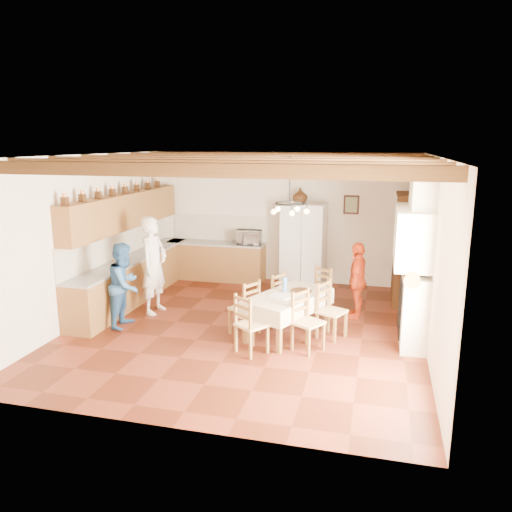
{
  "coord_description": "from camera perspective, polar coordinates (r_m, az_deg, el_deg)",
  "views": [
    {
      "loc": [
        2.2,
        -8.01,
        3.22
      ],
      "look_at": [
        0.1,
        0.3,
        1.25
      ],
      "focal_mm": 35.0,
      "sensor_mm": 36.0,
      "label": 1
    }
  ],
  "objects": [
    {
      "name": "ceiling_beams",
      "position": [
        8.32,
        -1.2,
        10.8
      ],
      "size": [
        6.0,
        6.3,
        0.16
      ],
      "primitive_type": null,
      "color": "#392410",
      "rests_on": "ground"
    },
    {
      "name": "wall_left",
      "position": [
        9.71,
        -18.56,
        2.06
      ],
      "size": [
        0.02,
        6.5,
        3.0
      ],
      "primitive_type": "cube",
      "color": "#F3E3CF",
      "rests_on": "ground"
    },
    {
      "name": "backsplash_left",
      "position": [
        10.64,
        -15.31,
        1.53
      ],
      "size": [
        0.03,
        4.3,
        0.6
      ],
      "primitive_type": "cube",
      "color": "beige",
      "rests_on": "ground"
    },
    {
      "name": "fridge_vase",
      "position": [
        11.17,
        5.08,
        6.9
      ],
      "size": [
        0.34,
        0.34,
        0.34
      ],
      "primitive_type": "imported",
      "rotation": [
        0.0,
        0.0,
        -0.04
      ],
      "color": "#351C0C",
      "rests_on": "refrigerator"
    },
    {
      "name": "backsplash_back",
      "position": [
        12.03,
        -4.21,
        3.24
      ],
      "size": [
        2.3,
        0.03,
        0.6
      ],
      "primitive_type": "cube",
      "color": "beige",
      "rests_on": "ground"
    },
    {
      "name": "microwave",
      "position": [
        11.56,
        -0.81,
        2.15
      ],
      "size": [
        0.62,
        0.46,
        0.31
      ],
      "primitive_type": "imported",
      "rotation": [
        0.0,
        0.0,
        0.15
      ],
      "color": "silver",
      "rests_on": "countertop_back"
    },
    {
      "name": "chair_left_near",
      "position": [
        8.52,
        -1.35,
        -5.82
      ],
      "size": [
        0.55,
        0.56,
        0.96
      ],
      "primitive_type": null,
      "rotation": [
        0.0,
        0.0,
        -2.06
      ],
      "color": "brown",
      "rests_on": "floor"
    },
    {
      "name": "wall_front",
      "position": [
        5.51,
        -10.16,
        -5.46
      ],
      "size": [
        6.0,
        0.02,
        3.0
      ],
      "primitive_type": "cube",
      "color": "#F3E3CF",
      "rests_on": "ground"
    },
    {
      "name": "upper_cabinets",
      "position": [
        10.45,
        -14.75,
        4.98
      ],
      "size": [
        0.35,
        4.2,
        0.7
      ],
      "primitive_type": "cube",
      "color": "brown",
      "rests_on": "ground"
    },
    {
      "name": "floor",
      "position": [
        8.92,
        -1.11,
        -8.3
      ],
      "size": [
        6.0,
        6.5,
        0.02
      ],
      "primitive_type": "cube",
      "color": "#491B0D",
      "rests_on": "ground"
    },
    {
      "name": "chair_end_near",
      "position": [
        7.77,
        -0.51,
        -7.73
      ],
      "size": [
        0.57,
        0.57,
        0.96
      ],
      "primitive_type": null,
      "rotation": [
        0.0,
        0.0,
        2.51
      ],
      "color": "brown",
      "rests_on": "floor"
    },
    {
      "name": "countertop_back",
      "position": [
        11.82,
        -4.61,
        1.48
      ],
      "size": [
        2.34,
        0.62,
        0.04
      ],
      "primitive_type": "cube",
      "color": "gray",
      "rests_on": "lower_cabinets_back"
    },
    {
      "name": "chandelier",
      "position": [
        8.09,
        3.85,
        6.02
      ],
      "size": [
        0.47,
        0.47,
        0.03
      ],
      "primitive_type": "torus",
      "color": "black",
      "rests_on": "ground"
    },
    {
      "name": "dining_table",
      "position": [
        8.44,
        3.68,
        -4.94
      ],
      "size": [
        1.42,
        1.83,
        0.72
      ],
      "rotation": [
        0.0,
        0.0,
        -0.41
      ],
      "color": "beige",
      "rests_on": "floor"
    },
    {
      "name": "refrigerator",
      "position": [
        11.32,
        5.5,
        1.28
      ],
      "size": [
        0.99,
        0.83,
        1.89
      ],
      "primitive_type": "cube",
      "rotation": [
        0.0,
        0.0,
        -0.06
      ],
      "color": "white",
      "rests_on": "floor"
    },
    {
      "name": "fireplace",
      "position": [
        8.43,
        17.36,
        -0.13
      ],
      "size": [
        0.56,
        1.6,
        2.8
      ],
      "primitive_type": null,
      "color": "beige",
      "rests_on": "ground"
    },
    {
      "name": "wall_back",
      "position": [
        11.62,
        3.11,
        4.41
      ],
      "size": [
        6.0,
        0.02,
        3.0
      ],
      "primitive_type": "cube",
      "color": "#F3E3CF",
      "rests_on": "ground"
    },
    {
      "name": "hutch",
      "position": [
        10.53,
        16.87,
        0.81
      ],
      "size": [
        0.53,
        1.23,
        2.22
      ],
      "primitive_type": null,
      "rotation": [
        0.0,
        0.0,
        0.01
      ],
      "color": "#351C0C",
      "rests_on": "floor"
    },
    {
      "name": "chair_right_far",
      "position": [
        8.43,
        8.66,
        -6.18
      ],
      "size": [
        0.54,
        0.55,
        0.96
      ],
      "primitive_type": null,
      "rotation": [
        0.0,
        0.0,
        1.13
      ],
      "color": "brown",
      "rests_on": "floor"
    },
    {
      "name": "wall_picture",
      "position": [
        11.35,
        10.84,
        5.78
      ],
      "size": [
        0.34,
        0.03,
        0.42
      ],
      "primitive_type": "cube",
      "color": "#321A14",
      "rests_on": "ground"
    },
    {
      "name": "chair_right_near",
      "position": [
        7.89,
        5.97,
        -7.45
      ],
      "size": [
        0.56,
        0.57,
        0.96
      ],
      "primitive_type": null,
      "rotation": [
        0.0,
        0.0,
        1.02
      ],
      "color": "brown",
      "rests_on": "floor"
    },
    {
      "name": "lower_cabinets_left",
      "position": [
        10.68,
        -13.73,
        -2.59
      ],
      "size": [
        0.6,
        4.3,
        0.86
      ],
      "primitive_type": "cube",
      "color": "brown",
      "rests_on": "ground"
    },
    {
      "name": "lower_cabinets_back",
      "position": [
        11.92,
        -4.58,
        -0.64
      ],
      "size": [
        2.3,
        0.6,
        0.86
      ],
      "primitive_type": "cube",
      "color": "brown",
      "rests_on": "ground"
    },
    {
      "name": "person_woman_red",
      "position": [
        9.43,
        11.5,
        -2.73
      ],
      "size": [
        0.44,
        0.87,
        1.43
      ],
      "primitive_type": "imported",
      "rotation": [
        0.0,
        0.0,
        -1.69
      ],
      "color": "red",
      "rests_on": "floor"
    },
    {
      "name": "wall_right",
      "position": [
        8.24,
        19.49,
        0.13
      ],
      "size": [
        0.02,
        6.5,
        3.0
      ],
      "primitive_type": "cube",
      "color": "#F3E3CF",
      "rests_on": "ground"
    },
    {
      "name": "person_man",
      "position": [
        9.65,
        -11.58,
        -1.05
      ],
      "size": [
        0.51,
        0.72,
        1.86
      ],
      "primitive_type": "imported",
      "rotation": [
        0.0,
        0.0,
        1.47
      ],
      "color": "white",
      "rests_on": "floor"
    },
    {
      "name": "person_woman_blue",
      "position": [
        9.1,
        -14.74,
        -3.21
      ],
      "size": [
        0.6,
        0.75,
        1.51
      ],
      "primitive_type": "imported",
      "rotation": [
        0.0,
        0.0,
        1.6
      ],
      "color": "#2E5D97",
      "rests_on": "floor"
    },
    {
      "name": "chair_left_far",
      "position": [
        9.04,
        1.67,
        -4.71
      ],
      "size": [
        0.54,
        0.55,
        0.96
      ],
      "primitive_type": null,
      "rotation": [
        0.0,
        0.0,
        -1.99
      ],
      "color": "brown",
      "rests_on": "floor"
    },
    {
      "name": "countertop_left",
      "position": [
        10.57,
        -13.86,
        -0.24
      ],
      "size": [
        0.62,
        4.3,
        0.04
      ],
      "primitive_type": "cube",
      "color": "gray",
      "rests_on": "lower_cabinets_left"
    },
    {
      "name": "ceiling",
      "position": [
        8.31,
        -1.2,
        11.49
      ],
      "size": [
        6.0,
        6.5,
        0.02
      ],
      "primitive_type": "cube",
      "color": "white",
      "rests_on": "ground"
    },
    {
      "name": "chair_end_far",
      "position": [
        9.31,
        6.94,
        -4.28
      ],
      "size": [
        0.57,
        0.57,
        0.96
      ],
      "primitive_type": null,
      "rotation": [
        0.0,
        0.0,
        -0.62
      ],
      "color": "brown",
      "rests_on": "floor"
    }
  ]
}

